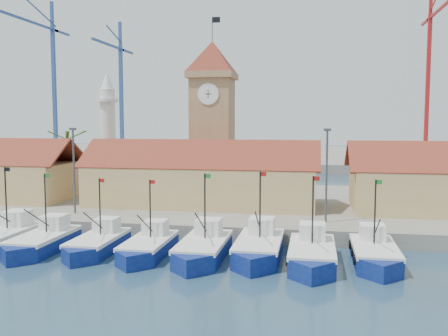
# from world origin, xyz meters

# --- Properties ---
(ground) EXTENTS (400.00, 400.00, 0.00)m
(ground) POSITION_xyz_m (0.00, 0.00, 0.00)
(ground) COLOR navy
(ground) RESTS_ON ground
(quay) EXTENTS (140.00, 32.00, 1.50)m
(quay) POSITION_xyz_m (0.00, 24.00, 0.75)
(quay) COLOR gray
(quay) RESTS_ON ground
(terminal) EXTENTS (240.00, 80.00, 2.00)m
(terminal) POSITION_xyz_m (0.00, 110.00, 1.00)
(terminal) COLOR gray
(terminal) RESTS_ON ground
(boat_2) EXTENTS (3.64, 9.99, 7.56)m
(boat_2) POSITION_xyz_m (-14.30, 2.63, 0.78)
(boat_2) COLOR navy
(boat_2) RESTS_ON ground
(boat_3) EXTENTS (3.41, 9.35, 7.07)m
(boat_3) POSITION_xyz_m (-10.23, 2.27, 0.73)
(boat_3) COLOR navy
(boat_3) RESTS_ON ground
(boat_4) EXTENTS (3.23, 8.85, 6.70)m
(boat_4) POSITION_xyz_m (-5.33, 2.66, 0.69)
(boat_4) COLOR navy
(boat_4) RESTS_ON ground
(boat_5) EXTENTS (3.23, 8.85, 6.69)m
(boat_5) POSITION_xyz_m (-0.72, 2.41, 0.69)
(boat_5) COLOR navy
(boat_5) RESTS_ON ground
(boat_6) EXTENTS (3.54, 9.70, 7.34)m
(boat_6) POSITION_xyz_m (4.00, 2.33, 0.76)
(boat_6) COLOR navy
(boat_6) RESTS_ON ground
(boat_7) EXTENTS (3.61, 9.89, 7.48)m
(boat_7) POSITION_xyz_m (8.45, 3.32, 0.77)
(boat_7) COLOR navy
(boat_7) RESTS_ON ground
(boat_8) EXTENTS (3.54, 9.69, 7.33)m
(boat_8) POSITION_xyz_m (12.75, 2.13, 0.76)
(boat_8) COLOR navy
(boat_8) RESTS_ON ground
(boat_9) EXTENTS (3.38, 9.25, 7.00)m
(boat_9) POSITION_xyz_m (17.62, 3.28, 0.72)
(boat_9) COLOR navy
(boat_9) RESTS_ON ground
(hall_center) EXTENTS (27.04, 10.13, 7.61)m
(hall_center) POSITION_xyz_m (0.00, 20.00, 3.99)
(hall_center) COLOR tan
(hall_center) RESTS_ON quay
(clock_tower) EXTENTS (5.80, 5.80, 22.70)m
(clock_tower) POSITION_xyz_m (0.00, 26.00, 11.96)
(clock_tower) COLOR tan
(clock_tower) RESTS_ON quay
(minaret) EXTENTS (3.00, 3.00, 16.30)m
(minaret) POSITION_xyz_m (-15.00, 28.00, 9.73)
(minaret) COLOR silver
(minaret) RESTS_ON quay
(palm_tree) EXTENTS (5.60, 5.03, 8.39)m
(palm_tree) POSITION_xyz_m (-20.00, 26.00, 6.25)
(palm_tree) COLOR brown
(palm_tree) RESTS_ON quay
(lamp_posts) EXTENTS (80.70, 0.25, 9.03)m
(lamp_posts) POSITION_xyz_m (0.50, 12.00, 6.48)
(lamp_posts) COLOR #3F3F44
(lamp_posts) RESTS_ON quay
(crane_blue_far) EXTENTS (1.00, 36.96, 44.06)m
(crane_blue_far) POSITION_xyz_m (-63.55, 100.01, 26.80)
(crane_blue_far) COLOR #2B4884
(crane_blue_far) RESTS_ON terminal
(crane_blue_near) EXTENTS (1.00, 29.50, 38.74)m
(crane_blue_near) POSITION_xyz_m (-44.95, 106.96, 23.25)
(crane_blue_near) COLOR #2B4884
(crane_blue_near) RESTS_ON terminal
(crane_red_right) EXTENTS (1.00, 35.23, 44.22)m
(crane_red_right) POSITION_xyz_m (42.31, 103.28, 26.75)
(crane_red_right) COLOR #A6191A
(crane_red_right) RESTS_ON terminal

